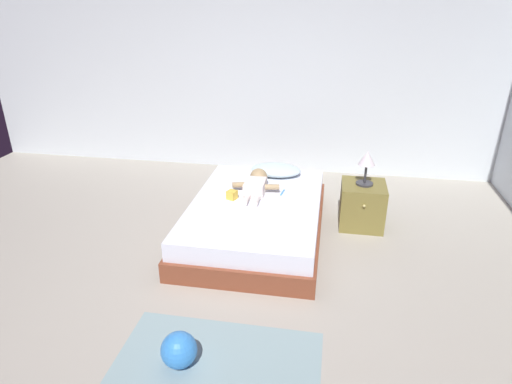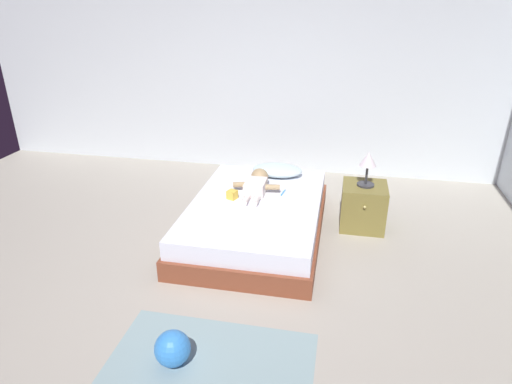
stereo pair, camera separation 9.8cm
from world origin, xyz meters
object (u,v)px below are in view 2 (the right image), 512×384
object	(u,v)px
pillow	(277,170)
nightstand	(363,206)
toothbrush	(283,192)
toy_block	(232,195)
toy_ball	(173,348)
bed	(256,218)
lamp	(368,163)
baby	(257,184)

from	to	relation	value
pillow	nightstand	world-z (taller)	pillow
toothbrush	toy_block	size ratio (longest dim) A/B	1.36
toothbrush	toy_block	distance (m)	0.54
toy_block	toy_ball	bearing A→B (deg)	-88.16
pillow	toy_block	world-z (taller)	pillow
pillow	toy_block	size ratio (longest dim) A/B	4.95
bed	lamp	xyz separation A→B (m)	(1.05, 0.38, 0.53)
baby	toy_block	xyz separation A→B (m)	(-0.20, -0.23, -0.03)
bed	toothbrush	size ratio (longest dim) A/B	12.72
baby	toy_ball	size ratio (longest dim) A/B	2.65
pillow	bed	bearing A→B (deg)	-97.80
bed	pillow	distance (m)	0.77
pillow	baby	distance (m)	0.49
toothbrush	nightstand	size ratio (longest dim) A/B	0.32
toothbrush	toy_ball	world-z (taller)	toothbrush
nightstand	lamp	xyz separation A→B (m)	(0.00, 0.00, 0.48)
bed	lamp	size ratio (longest dim) A/B	5.49
pillow	toothbrush	bearing A→B (deg)	-73.63
toothbrush	nightstand	distance (m)	0.84
baby	toy_ball	bearing A→B (deg)	-94.02
baby	nightstand	size ratio (longest dim) A/B	1.32
toothbrush	toy_block	world-z (taller)	toy_block
toy_block	baby	bearing A→B (deg)	49.20
toothbrush	pillow	bearing A→B (deg)	106.37
toy_block	pillow	bearing A→B (deg)	64.12
toothbrush	toy_ball	distance (m)	2.11
lamp	toy_ball	size ratio (longest dim) A/B	1.50
pillow	toy_ball	size ratio (longest dim) A/B	2.36
lamp	toy_block	size ratio (longest dim) A/B	3.15
baby	nightstand	xyz separation A→B (m)	(1.09, 0.13, -0.21)
baby	lamp	size ratio (longest dim) A/B	1.77
baby	toy_block	size ratio (longest dim) A/B	5.57
toothbrush	nightstand	xyz separation A→B (m)	(0.81, 0.12, -0.14)
toy_ball	toy_block	bearing A→B (deg)	91.84
pillow	toy_block	distance (m)	0.79
toy_ball	toy_block	distance (m)	1.83
bed	toy_ball	distance (m)	1.81
nightstand	baby	bearing A→B (deg)	-173.00
toy_ball	bed	bearing A→B (deg)	84.08
pillow	toothbrush	world-z (taller)	pillow
bed	lamp	bearing A→B (deg)	20.03
bed	pillow	world-z (taller)	pillow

